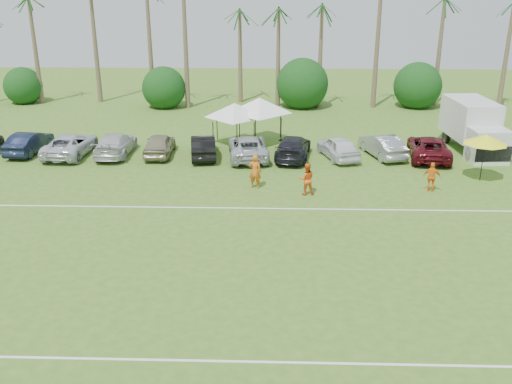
{
  "coord_description": "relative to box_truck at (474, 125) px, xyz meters",
  "views": [
    {
      "loc": [
        3.5,
        -12.04,
        10.72
      ],
      "look_at": [
        2.76,
        12.06,
        1.6
      ],
      "focal_mm": 40.0,
      "sensor_mm": 36.0,
      "label": 1
    }
  ],
  "objects": [
    {
      "name": "field_lines",
      "position": [
        -16.53,
        -16.39,
        -1.71
      ],
      "size": [
        80.0,
        12.1,
        0.01
      ],
      "color": "white",
      "rests_on": "ground"
    },
    {
      "name": "palm_tree_1",
      "position": [
        -33.53,
        13.61,
        6.63
      ],
      "size": [
        2.4,
        2.4,
        9.9
      ],
      "color": "brown",
      "rests_on": "ground"
    },
    {
      "name": "palm_tree_4",
      "position": [
        -20.53,
        13.61,
        5.76
      ],
      "size": [
        2.4,
        2.4,
        8.9
      ],
      "color": "brown",
      "rests_on": "ground"
    },
    {
      "name": "palm_tree_5",
      "position": [
        -16.53,
        13.61,
        6.63
      ],
      "size": [
        2.4,
        2.4,
        9.9
      ],
      "color": "brown",
      "rests_on": "ground"
    },
    {
      "name": "palm_tree_8",
      "position": [
        -3.53,
        13.61,
        5.76
      ],
      "size": [
        2.4,
        2.4,
        8.9
      ],
      "color": "brown",
      "rests_on": "ground"
    },
    {
      "name": "palm_tree_9",
      "position": [
        1.47,
        13.61,
        6.63
      ],
      "size": [
        2.4,
        2.4,
        9.9
      ],
      "color": "brown",
      "rests_on": "ground"
    },
    {
      "name": "bush_tree_0",
      "position": [
        -35.53,
        14.61,
        0.08
      ],
      "size": [
        4.0,
        4.0,
        4.0
      ],
      "color": "brown",
      "rests_on": "ground"
    },
    {
      "name": "bush_tree_1",
      "position": [
        -22.53,
        14.61,
        0.08
      ],
      "size": [
        4.0,
        4.0,
        4.0
      ],
      "color": "brown",
      "rests_on": "ground"
    },
    {
      "name": "bush_tree_2",
      "position": [
        -10.53,
        14.61,
        0.08
      ],
      "size": [
        4.0,
        4.0,
        4.0
      ],
      "color": "brown",
      "rests_on": "ground"
    },
    {
      "name": "bush_tree_3",
      "position": [
        -0.53,
        14.61,
        0.08
      ],
      "size": [
        4.0,
        4.0,
        4.0
      ],
      "color": "brown",
      "rests_on": "ground"
    },
    {
      "name": "sideline_player_a",
      "position": [
        -13.97,
        -7.43,
        -0.79
      ],
      "size": [
        0.75,
        0.57,
        1.86
      ],
      "primitive_type": "imported",
      "rotation": [
        0.0,
        0.0,
        2.94
      ],
      "color": "orange",
      "rests_on": "ground"
    },
    {
      "name": "sideline_player_b",
      "position": [
        -11.25,
        -8.36,
        -0.87
      ],
      "size": [
        0.87,
        0.7,
        1.71
      ],
      "primitive_type": "imported",
      "rotation": [
        0.0,
        0.0,
        3.21
      ],
      "color": "orange",
      "rests_on": "ground"
    },
    {
      "name": "sideline_player_c",
      "position": [
        -4.6,
        -7.7,
        -0.92
      ],
      "size": [
        1.01,
        0.63,
        1.61
      ],
      "primitive_type": "imported",
      "rotation": [
        0.0,
        0.0,
        2.87
      ],
      "color": "orange",
      "rests_on": "ground"
    },
    {
      "name": "box_truck",
      "position": [
        0.0,
        0.0,
        0.0
      ],
      "size": [
        2.83,
        6.4,
        3.22
      ],
      "rotation": [
        0.0,
        0.0,
        0.08
      ],
      "color": "silver",
      "rests_on": "ground"
    },
    {
      "name": "canopy_tent_left",
      "position": [
        -15.6,
        0.89,
        1.16
      ],
      "size": [
        4.16,
        4.16,
        3.37
      ],
      "color": "black",
      "rests_on": "ground"
    },
    {
      "name": "canopy_tent_right",
      "position": [
        -13.96,
        1.58,
        1.4
      ],
      "size": [
        4.49,
        4.49,
        3.64
      ],
      "color": "black",
      "rests_on": "ground"
    },
    {
      "name": "market_umbrella",
      "position": [
        -1.37,
        -5.87,
        0.67
      ],
      "size": [
        2.39,
        2.39,
        2.66
      ],
      "color": "black",
      "rests_on": "ground"
    },
    {
      "name": "parked_car_1",
      "position": [
        -28.78,
        -1.38,
        -1.02
      ],
      "size": [
        1.83,
        4.38,
        1.41
      ],
      "primitive_type": "imported",
      "rotation": [
        0.0,
        0.0,
        3.06
      ],
      "color": "#121A31",
      "rests_on": "ground"
    },
    {
      "name": "parked_car_2",
      "position": [
        -25.94,
        -1.77,
        -1.02
      ],
      "size": [
        2.56,
        5.16,
        1.41
      ],
      "primitive_type": "imported",
      "rotation": [
        0.0,
        0.0,
        3.1
      ],
      "color": "silver",
      "rests_on": "ground"
    },
    {
      "name": "parked_car_3",
      "position": [
        -23.1,
        -1.58,
        -1.02
      ],
      "size": [
        2.0,
        4.86,
        1.41
      ],
      "primitive_type": "imported",
      "rotation": [
        0.0,
        0.0,
        3.15
      ],
      "color": "silver",
      "rests_on": "ground"
    },
    {
      "name": "parked_car_4",
      "position": [
        -20.27,
        -1.59,
        -1.02
      ],
      "size": [
        1.76,
        4.17,
        1.41
      ],
      "primitive_type": "imported",
      "rotation": [
        0.0,
        0.0,
        3.17
      ],
      "color": "gray",
      "rests_on": "ground"
    },
    {
      "name": "parked_car_5",
      "position": [
        -17.43,
        -1.91,
        -1.02
      ],
      "size": [
        2.06,
        4.43,
        1.41
      ],
      "primitive_type": "imported",
      "rotation": [
        0.0,
        0.0,
        3.28
      ],
      "color": "black",
      "rests_on": "ground"
    },
    {
      "name": "parked_car_6",
      "position": [
        -14.59,
        -1.96,
        -1.02
      ],
      "size": [
        2.86,
        5.28,
        1.41
      ],
      "primitive_type": "imported",
      "rotation": [
        0.0,
        0.0,
        3.25
      ],
      "color": "#B2B6BA",
      "rests_on": "ground"
    },
    {
      "name": "parked_car_7",
      "position": [
        -11.76,
        -1.92,
        -1.02
      ],
      "size": [
        2.61,
        5.07,
        1.41
      ],
      "primitive_type": "imported",
      "rotation": [
        0.0,
        0.0,
        3.01
      ],
      "color": "black",
      "rests_on": "ground"
    },
    {
      "name": "parked_car_8",
      "position": [
        -8.92,
        -1.85,
        -1.02
      ],
      "size": [
        2.73,
        4.43,
        1.41
      ],
      "primitive_type": "imported",
      "rotation": [
        0.0,
        0.0,
        3.42
      ],
      "color": "white",
      "rests_on": "ground"
    },
    {
      "name": "parked_car_9",
      "position": [
        -6.09,
        -1.38,
        -1.02
      ],
      "size": [
        2.62,
        4.52,
        1.41
      ],
      "primitive_type": "imported",
      "rotation": [
        0.0,
        0.0,
        3.42
      ],
      "color": "gray",
      "rests_on": "ground"
    },
    {
      "name": "parked_car_10",
      "position": [
        -3.25,
        -1.74,
        -1.02
      ],
      "size": [
        2.99,
        5.33,
        1.41
      ],
      "primitive_type": "imported",
      "rotation": [
        0.0,
        0.0,
        3.01
      ],
      "color": "#550E17",
      "rests_on": "ground"
    }
  ]
}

